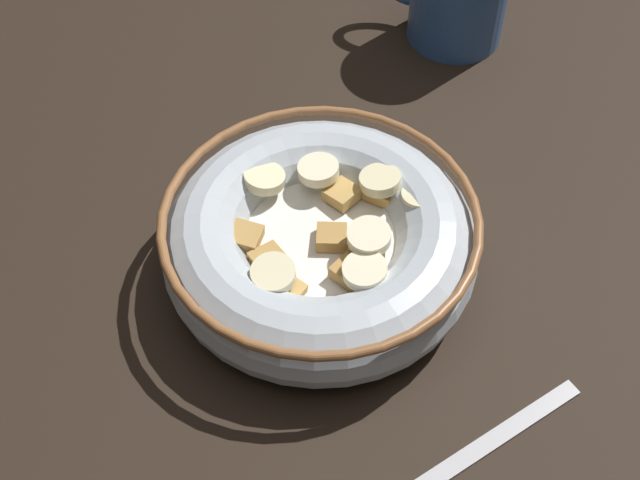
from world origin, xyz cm
name	(u,v)px	position (x,y,z in cm)	size (l,w,h in cm)	color
ground_plane	(320,278)	(0.00, 0.00, -1.00)	(105.93, 105.93, 2.00)	black
cereal_bowl	(320,242)	(-0.01, -0.02, 2.83)	(19.43, 19.43, 5.42)	#B2BCC6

